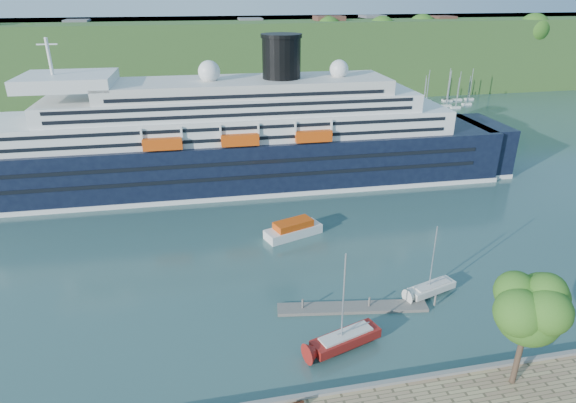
# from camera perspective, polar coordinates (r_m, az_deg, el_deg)

# --- Properties ---
(ground) EXTENTS (400.00, 400.00, 0.00)m
(ground) POSITION_cam_1_polar(r_m,az_deg,el_deg) (46.75, 7.96, -21.83)
(ground) COLOR #2C4E4D
(ground) RESTS_ON ground
(far_hillside) EXTENTS (400.00, 50.00, 24.00)m
(far_hillside) POSITION_cam_1_polar(r_m,az_deg,el_deg) (177.13, -7.94, 16.70)
(far_hillside) COLOR #375F26
(far_hillside) RESTS_ON ground
(quay_coping) EXTENTS (220.00, 0.50, 0.30)m
(quay_coping) POSITION_cam_1_polar(r_m,az_deg,el_deg) (45.81, 8.14, -20.99)
(quay_coping) COLOR slate
(quay_coping) RESTS_ON promenade
(cruise_ship) EXTENTS (118.63, 20.02, 26.55)m
(cruise_ship) POSITION_cam_1_polar(r_m,az_deg,el_deg) (86.80, -9.01, 10.22)
(cruise_ship) COLOR black
(cruise_ship) RESTS_ON ground
(promenade_tree) EXTENTS (7.30, 7.30, 12.09)m
(promenade_tree) POSITION_cam_1_polar(r_m,az_deg,el_deg) (46.71, 26.32, -13.20)
(promenade_tree) COLOR #285C18
(promenade_tree) RESTS_ON promenade
(floating_pontoon) EXTENTS (17.16, 4.68, 0.38)m
(floating_pontoon) POSITION_cam_1_polar(r_m,az_deg,el_deg) (56.38, 7.64, -12.35)
(floating_pontoon) COLOR slate
(floating_pontoon) RESTS_ON ground
(sailboat_red) EXTENTS (8.50, 4.67, 10.58)m
(sailboat_red) POSITION_cam_1_polar(r_m,az_deg,el_deg) (48.05, 7.10, -12.00)
(sailboat_red) COLOR maroon
(sailboat_red) RESTS_ON ground
(sailboat_white_far) EXTENTS (7.04, 3.78, 8.76)m
(sailboat_white_far) POSITION_cam_1_polar(r_m,az_deg,el_deg) (58.48, 17.05, -6.94)
(sailboat_white_far) COLOR silver
(sailboat_white_far) RESTS_ON ground
(tender_launch) EXTENTS (9.11, 5.61, 2.38)m
(tender_launch) POSITION_cam_1_polar(r_m,az_deg,el_deg) (70.60, 0.62, -3.20)
(tender_launch) COLOR #D1450C
(tender_launch) RESTS_ON ground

